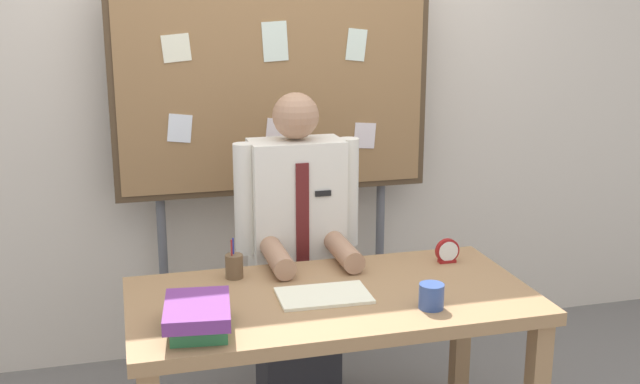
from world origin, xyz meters
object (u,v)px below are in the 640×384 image
at_px(person, 297,264).
at_px(book_stack, 198,316).
at_px(pen_holder, 234,266).
at_px(open_notebook, 324,295).
at_px(desk, 332,318).
at_px(coffee_mug, 431,296).
at_px(bulletin_board, 274,91).
at_px(desk_clock, 447,252).

bearing_deg(person, book_stack, -124.27).
bearing_deg(pen_holder, book_stack, -112.56).
height_order(book_stack, open_notebook, book_stack).
bearing_deg(open_notebook, pen_holder, 135.45).
bearing_deg(book_stack, pen_holder, 67.44).
bearing_deg(desk, pen_holder, 140.99).
xyz_separation_m(desk, book_stack, (-0.51, -0.19, 0.15)).
bearing_deg(desk, person, 90.00).
height_order(desk, book_stack, book_stack).
distance_m(coffee_mug, pen_holder, 0.79).
distance_m(desk, bulletin_board, 1.25).
distance_m(desk_clock, pen_holder, 0.88).
bearing_deg(book_stack, coffee_mug, -1.61).
height_order(desk, desk_clock, desk_clock).
distance_m(person, bulletin_board, 0.84).
relative_size(person, bulletin_board, 0.74).
xyz_separation_m(person, coffee_mug, (0.30, -0.78, 0.12)).
distance_m(person, coffee_mug, 0.84).
bearing_deg(desk_clock, book_stack, -159.25).
bearing_deg(desk, coffee_mug, -35.58).
height_order(bulletin_board, coffee_mug, bulletin_board).
bearing_deg(bulletin_board, desk, -90.00).
height_order(person, bulletin_board, bulletin_board).
height_order(desk, bulletin_board, bulletin_board).
xyz_separation_m(person, bulletin_board, (-0.00, 0.45, 0.71)).
height_order(open_notebook, coffee_mug, coffee_mug).
bearing_deg(person, desk_clock, -31.97).
distance_m(desk_clock, coffee_mug, 0.50).
bearing_deg(pen_holder, bulletin_board, 66.50).
relative_size(desk, open_notebook, 4.46).
height_order(person, open_notebook, person).
height_order(book_stack, coffee_mug, book_stack).
relative_size(book_stack, desk_clock, 3.12).
relative_size(person, open_notebook, 4.21).
xyz_separation_m(desk, bulletin_board, (-0.00, 1.01, 0.73)).
height_order(desk, open_notebook, open_notebook).
xyz_separation_m(book_stack, open_notebook, (0.48, 0.17, -0.05)).
bearing_deg(bulletin_board, book_stack, -113.14).
bearing_deg(desk, desk_clock, 20.76).
distance_m(person, pen_holder, 0.46).
bearing_deg(open_notebook, bulletin_board, 87.93).
relative_size(person, desk_clock, 13.94).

